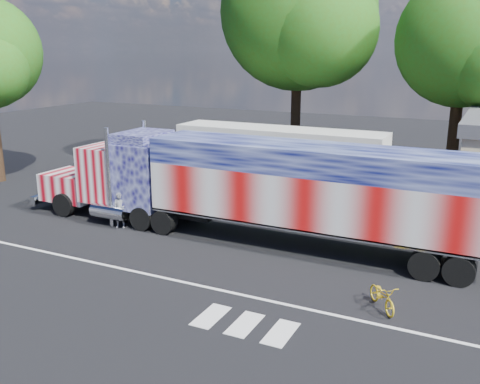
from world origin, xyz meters
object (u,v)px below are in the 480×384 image
at_px(bicycle, 382,296).
at_px(tree_ne_a, 466,41).
at_px(woman, 120,210).
at_px(tree_n_mid, 301,13).
at_px(semi_truck, 255,186).
at_px(coach_bus, 279,158).

relative_size(bicycle, tree_ne_a, 0.14).
relative_size(woman, tree_n_mid, 0.11).
distance_m(semi_truck, bicycle, 8.04).
distance_m(bicycle, tree_ne_a, 19.81).
distance_m(semi_truck, coach_bus, 9.11).
bearing_deg(semi_truck, tree_ne_a, 63.10).
distance_m(tree_ne_a, tree_n_mid, 11.33).
distance_m(coach_bus, tree_ne_a, 12.65).
xyz_separation_m(semi_truck, tree_ne_a, (6.99, 13.78, 6.24)).
relative_size(bicycle, tree_n_mid, 0.11).
relative_size(semi_truck, coach_bus, 1.76).
xyz_separation_m(tree_ne_a, tree_n_mid, (-10.94, 2.22, 1.98)).
distance_m(woman, tree_ne_a, 21.69).
distance_m(coach_bus, tree_n_mid, 11.46).
bearing_deg(coach_bus, tree_n_mid, 101.80).
distance_m(semi_truck, tree_n_mid, 18.42).
xyz_separation_m(semi_truck, tree_n_mid, (-3.95, 16.00, 8.22)).
bearing_deg(tree_ne_a, tree_n_mid, 168.55).
height_order(bicycle, tree_n_mid, tree_n_mid).
distance_m(woman, tree_n_mid, 20.11).
xyz_separation_m(semi_truck, woman, (-6.39, -1.38, -1.59)).
relative_size(tree_ne_a, tree_n_mid, 0.78).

